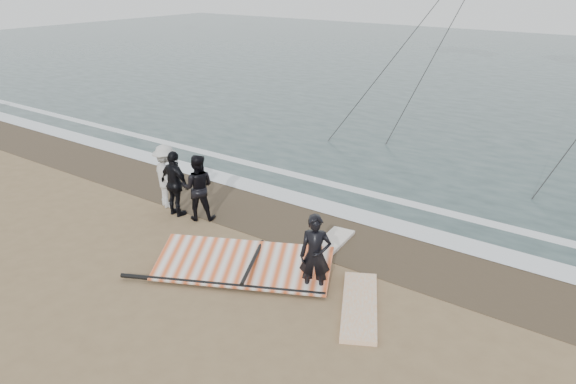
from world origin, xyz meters
name	(u,v)px	position (x,y,z in m)	size (l,w,h in m)	color
ground	(242,320)	(0.00, 0.00, 0.00)	(120.00, 120.00, 0.00)	#8C704C
sea	(575,79)	(0.00, 33.00, 0.01)	(120.00, 54.00, 0.02)	#233838
wet_sand	(352,239)	(0.00, 4.50, 0.01)	(120.00, 2.80, 0.01)	#4C3D2B
foam_near	(377,221)	(0.00, 5.90, 0.03)	(120.00, 0.90, 0.01)	white
foam_far	(404,202)	(0.00, 7.60, 0.03)	(120.00, 0.45, 0.01)	white
man_main	(315,256)	(0.65, 1.71, 0.94)	(0.68, 0.45, 1.88)	black
board_white	(360,306)	(1.73, 1.80, 0.05)	(0.72, 2.58, 0.10)	white
board_cream	(327,247)	(-0.27, 3.66, 0.05)	(0.61, 2.29, 0.10)	silver
trio_cluster	(178,182)	(-4.99, 3.07, 0.96)	(2.70, 1.24, 1.93)	black
sail_rig	(245,264)	(-1.21, 1.54, 0.20)	(4.36, 3.48, 0.52)	black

